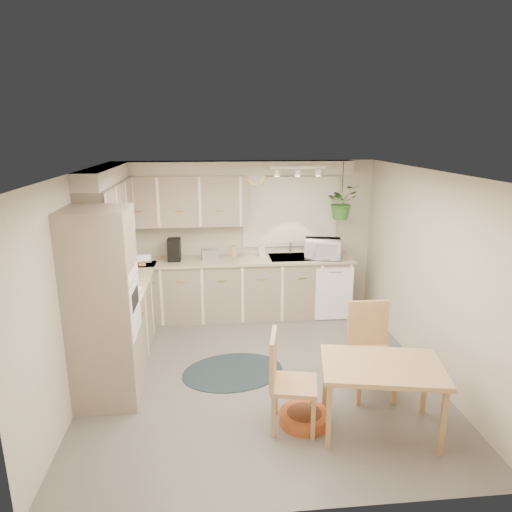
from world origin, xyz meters
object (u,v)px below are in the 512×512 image
object	(u,v)px
chair_back	(373,352)
microwave	(323,247)
dining_table	(380,398)
pet_bed	(304,417)
chair_left	(294,382)
braided_rug	(233,372)

from	to	relation	value
chair_back	microwave	xyz separation A→B (m)	(-0.02, 2.27, 0.61)
dining_table	pet_bed	size ratio (longest dim) A/B	2.25
dining_table	chair_left	world-z (taller)	chair_left
chair_back	braided_rug	size ratio (longest dim) A/B	0.83
chair_back	microwave	world-z (taller)	microwave
chair_back	pet_bed	world-z (taller)	chair_back
dining_table	pet_bed	distance (m)	0.77
chair_left	pet_bed	world-z (taller)	chair_left
braided_rug	chair_left	bearing A→B (deg)	-63.82
microwave	chair_left	bearing A→B (deg)	-95.32
dining_table	microwave	world-z (taller)	microwave
braided_rug	microwave	xyz separation A→B (m)	(1.47, 1.64, 1.12)
chair_left	braided_rug	bearing A→B (deg)	-141.94
chair_left	microwave	distance (m)	2.97
chair_back	microwave	size ratio (longest dim) A/B	1.89
braided_rug	microwave	bearing A→B (deg)	48.24
dining_table	chair_left	bearing A→B (deg)	170.25
dining_table	braided_rug	distance (m)	1.87
pet_bed	microwave	xyz separation A→B (m)	(0.81, 2.71, 1.07)
chair_back	braided_rug	distance (m)	1.70
dining_table	braided_rug	xyz separation A→B (m)	(-1.35, 1.25, -0.35)
chair_left	microwave	bearing A→B (deg)	173.31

